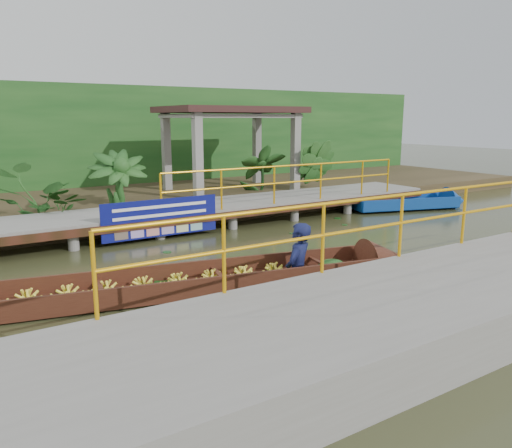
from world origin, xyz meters
TOP-DOWN VIEW (x-y plane):
  - ground at (0.00, 0.00)m, footprint 80.00×80.00m
  - land_strip at (0.00, 7.50)m, footprint 30.00×8.00m
  - far_dock at (0.02, 3.43)m, footprint 16.00×2.06m
  - near_dock at (1.00, -4.20)m, footprint 18.00×2.40m
  - pavilion at (3.00, 6.30)m, footprint 4.40×3.00m
  - foliage_backdrop at (0.00, 10.00)m, footprint 30.00×0.80m
  - vendor_boat at (-2.02, -1.06)m, footprint 9.60×2.91m
  - moored_blue_boat at (7.91, 2.02)m, footprint 4.09×2.10m
  - blue_banner at (-1.04, 2.48)m, footprint 2.83×0.04m
  - tropical_plants at (-1.39, 5.30)m, footprint 14.05×1.05m

SIDE VIEW (x-z plane):
  - ground at x=0.00m, z-range 0.00..0.00m
  - moored_blue_boat at x=7.91m, z-range -0.30..0.64m
  - land_strip at x=0.00m, z-range 0.00..0.45m
  - vendor_boat at x=-2.02m, z-range -0.86..1.42m
  - near_dock at x=1.00m, z-range -0.56..1.16m
  - far_dock at x=0.02m, z-range -0.35..1.30m
  - blue_banner at x=-1.04m, z-range 0.11..1.00m
  - tropical_plants at x=-1.39m, z-range 0.45..1.76m
  - foliage_backdrop at x=0.00m, z-range 0.00..4.00m
  - pavilion at x=3.00m, z-range 1.32..4.32m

